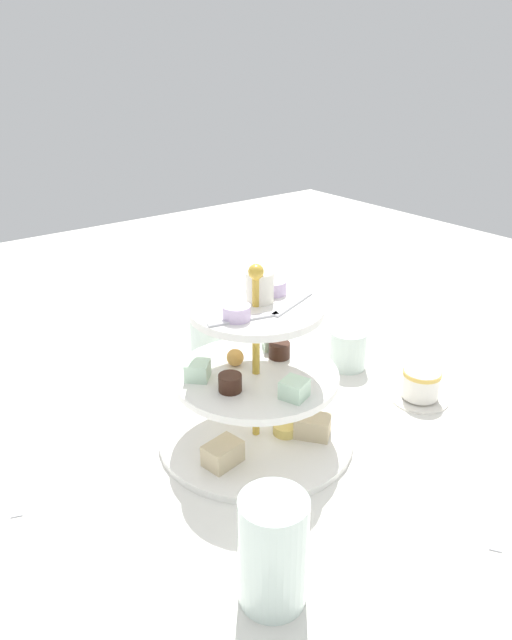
% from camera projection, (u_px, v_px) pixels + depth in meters
% --- Properties ---
extents(ground_plane, '(2.40, 2.40, 0.00)m').
position_uv_depth(ground_plane, '(256.00, 439.00, 0.83)').
color(ground_plane, silver).
extents(tiered_serving_stand, '(0.27, 0.27, 0.26)m').
position_uv_depth(tiered_serving_stand, '(256.00, 389.00, 0.80)').
color(tiered_serving_stand, white).
rests_on(tiered_serving_stand, ground_plane).
extents(water_glass_tall_right, '(0.07, 0.07, 0.12)m').
position_uv_depth(water_glass_tall_right, '(273.00, 551.00, 0.56)').
color(water_glass_tall_right, silver).
rests_on(water_glass_tall_right, ground_plane).
extents(water_glass_short_left, '(0.06, 0.06, 0.07)m').
position_uv_depth(water_glass_short_left, '(348.00, 349.00, 1.01)').
color(water_glass_short_left, silver).
rests_on(water_glass_short_left, ground_plane).
extents(teacup_with_saucer, '(0.09, 0.09, 0.05)m').
position_uv_depth(teacup_with_saucer, '(421.00, 386.00, 0.92)').
color(teacup_with_saucer, white).
rests_on(teacup_with_saucer, ground_plane).
extents(butter_knife_left, '(0.07, 0.16, 0.00)m').
position_uv_depth(butter_knife_left, '(20.00, 471.00, 0.76)').
color(butter_knife_left, silver).
rests_on(butter_knife_left, ground_plane).
extents(butter_knife_right, '(0.15, 0.11, 0.00)m').
position_uv_depth(butter_knife_right, '(493.00, 499.00, 0.72)').
color(butter_knife_right, silver).
rests_on(butter_knife_right, ground_plane).
extents(water_glass_mid_back, '(0.06, 0.06, 0.10)m').
position_uv_depth(water_glass_mid_back, '(207.00, 338.00, 1.01)').
color(water_glass_mid_back, silver).
rests_on(water_glass_mid_back, ground_plane).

